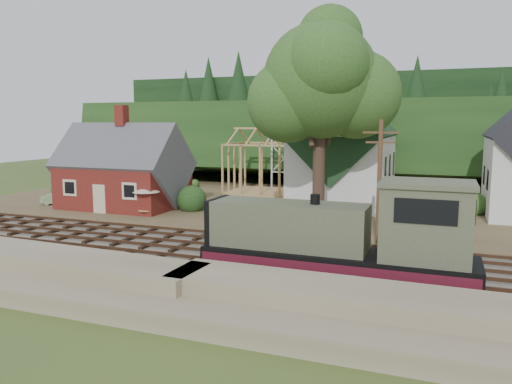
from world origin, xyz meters
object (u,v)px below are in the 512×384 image
(car_green, at_px, (60,199))
(car_blue, at_px, (223,208))
(patio_set, at_px, (146,190))
(locomotive, at_px, (346,241))

(car_green, bearing_deg, car_blue, -102.66)
(car_blue, bearing_deg, patio_set, -163.84)
(car_blue, relative_size, car_green, 0.99)
(locomotive, relative_size, patio_set, 5.27)
(car_green, bearing_deg, patio_set, -114.66)
(car_blue, distance_m, patio_set, 6.34)
(car_green, xyz_separation_m, patio_set, (10.46, -1.77, 1.51))
(locomotive, height_order, car_green, locomotive)
(car_blue, xyz_separation_m, car_green, (-16.12, -0.67, -0.01))
(locomotive, distance_m, patio_set, 21.29)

